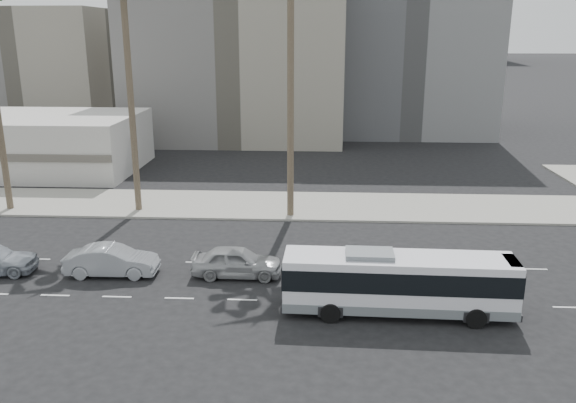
{
  "coord_description": "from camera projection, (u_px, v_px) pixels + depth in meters",
  "views": [
    {
      "loc": [
        -2.52,
        -24.91,
        12.08
      ],
      "look_at": [
        -4.06,
        4.0,
        3.7
      ],
      "focal_mm": 36.44,
      "sensor_mm": 36.0,
      "label": 1
    }
  ],
  "objects": [
    {
      "name": "midrise_beige_west",
      "position": [
        239.0,
        60.0,
        68.4
      ],
      "size": [
        24.0,
        18.0,
        18.0
      ],
      "primitive_type": "cube",
      "color": "slate",
      "rests_on": "ground"
    },
    {
      "name": "midrise_gray_center",
      "position": [
        405.0,
        25.0,
        72.99
      ],
      "size": [
        20.0,
        20.0,
        26.0
      ],
      "primitive_type": "cube",
      "color": "#565759",
      "rests_on": "ground"
    },
    {
      "name": "city_bus",
      "position": [
        398.0,
        282.0,
        25.73
      ],
      "size": [
        10.2,
        2.55,
        2.91
      ],
      "rotation": [
        0.0,
        0.0,
        -0.03
      ],
      "color": "silver",
      "rests_on": "ground"
    },
    {
      "name": "car_b",
      "position": [
        112.0,
        261.0,
        30.09
      ],
      "size": [
        1.78,
        4.76,
        1.55
      ],
      "primitive_type": "imported",
      "rotation": [
        0.0,
        0.0,
        1.6
      ],
      "color": "#95999F",
      "rests_on": "ground"
    },
    {
      "name": "commercial_low",
      "position": [
        15.0,
        143.0,
        52.89
      ],
      "size": [
        22.0,
        12.16,
        5.0
      ],
      "color": "beige",
      "rests_on": "ground"
    },
    {
      "name": "sidewalk_north",
      "position": [
        353.0,
        206.0,
        41.97
      ],
      "size": [
        120.0,
        7.0,
        0.15
      ],
      "primitive_type": "cube",
      "color": "gray",
      "rests_on": "ground"
    },
    {
      "name": "midrise_beige_far",
      "position": [
        43.0,
        70.0,
        74.94
      ],
      "size": [
        18.0,
        16.0,
        15.0
      ],
      "primitive_type": "cube",
      "color": "slate",
      "rests_on": "ground"
    },
    {
      "name": "ground",
      "position": [
        371.0,
        303.0,
        27.13
      ],
      "size": [
        700.0,
        700.0,
        0.0
      ],
      "primitive_type": "plane",
      "color": "black",
      "rests_on": "ground"
    },
    {
      "name": "car_a",
      "position": [
        237.0,
        262.0,
        29.93
      ],
      "size": [
        1.88,
        4.64,
        1.58
      ],
      "primitive_type": "imported",
      "rotation": [
        0.0,
        0.0,
        1.57
      ],
      "color": "#A1A3A5",
      "rests_on": "ground"
    }
  ]
}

